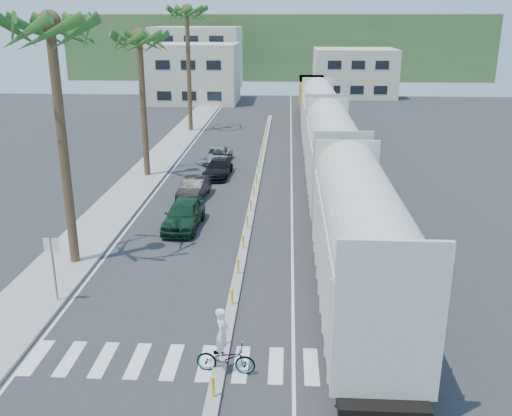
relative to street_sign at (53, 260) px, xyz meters
The scene contains 16 objects.
ground 7.82m from the street_sign, 15.32° to the right, with size 140.00×140.00×0.00m, color #28282B.
sidewalk 23.11m from the street_sign, 92.99° to the left, with size 3.00×90.00×0.15m, color gray.
rails 28.83m from the street_sign, 64.68° to the left, with size 1.56×100.00×0.06m.
median 19.48m from the street_sign, 67.88° to the left, with size 0.45×60.00×0.85m.
crosswalk 8.55m from the street_sign, 28.72° to the right, with size 14.00×2.20×0.01m, color silver.
lane_markings 23.65m from the street_sign, 77.38° to the left, with size 9.42×90.00×0.01m.
freight_train 23.64m from the street_sign, 58.61° to the left, with size 3.00×60.94×5.85m.
palm_trees 22.52m from the street_sign, 92.21° to the left, with size 3.50×37.20×13.75m.
street_sign is the anchor object (origin of this frame).
buildings 69.70m from the street_sign, 89.27° to the left, with size 38.00×27.00×10.00m.
hillside 98.35m from the street_sign, 85.74° to the left, with size 80.00×20.00×12.00m, color #385628.
car_lead 10.01m from the street_sign, 68.27° to the left, with size 2.07×4.76×1.60m, color #10321E.
car_second 15.26m from the street_sign, 77.19° to the left, with size 1.85×4.28×1.37m, color black.
car_third 20.81m from the street_sign, 78.05° to the left, with size 2.02×4.52×1.29m, color black.
car_rear 25.07m from the street_sign, 81.51° to the left, with size 2.25×4.48×1.22m, color #A9ACAF.
cyclist 8.81m from the street_sign, 30.72° to the right, with size 1.06×2.11×2.36m.
Camera 1 is at (2.16, -18.81, 11.29)m, focal length 40.00 mm.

